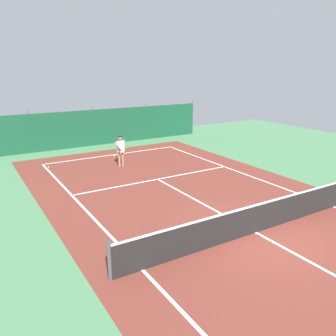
{
  "coord_description": "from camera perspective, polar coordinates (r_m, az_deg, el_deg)",
  "views": [
    {
      "loc": [
        -7.67,
        -7.15,
        5.17
      ],
      "look_at": [
        -0.16,
        5.18,
        0.9
      ],
      "focal_mm": 36.87,
      "sensor_mm": 36.0,
      "label": 1
    }
  ],
  "objects": [
    {
      "name": "back_fence",
      "position": [
        24.35,
        -12.49,
        5.43
      ],
      "size": [
        16.3,
        0.98,
        2.7
      ],
      "color": "#14472D",
      "rests_on": "ground"
    },
    {
      "name": "ground_plane",
      "position": [
        11.69,
        14.25,
        -10.32
      ],
      "size": [
        36.0,
        36.0,
        0.0
      ],
      "primitive_type": "plane",
      "color": "#4C8456"
    },
    {
      "name": "parked_car",
      "position": [
        27.48,
        -7.31,
        7.28
      ],
      "size": [
        2.44,
        4.4,
        1.68
      ],
      "rotation": [
        0.0,
        0.0,
        3.01
      ],
      "color": "silver",
      "rests_on": "ground"
    },
    {
      "name": "tennis_ball_near_player",
      "position": [
        19.31,
        -19.15,
        0.12
      ],
      "size": [
        0.07,
        0.07,
        0.07
      ],
      "primitive_type": "sphere",
      "color": "#CCDB33",
      "rests_on": "ground"
    },
    {
      "name": "court_surface",
      "position": [
        11.69,
        14.26,
        -10.3
      ],
      "size": [
        11.02,
        26.6,
        0.01
      ],
      "color": "brown",
      "rests_on": "ground"
    },
    {
      "name": "tennis_player",
      "position": [
        18.51,
        -7.84,
        3.18
      ],
      "size": [
        0.65,
        0.79,
        1.64
      ],
      "rotation": [
        0.0,
        0.0,
        3.28
      ],
      "color": "#9E7051",
      "rests_on": "ground"
    },
    {
      "name": "tennis_net",
      "position": [
        11.48,
        14.43,
        -8.04
      ],
      "size": [
        10.12,
        0.1,
        1.1
      ],
      "color": "black",
      "rests_on": "ground"
    }
  ]
}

